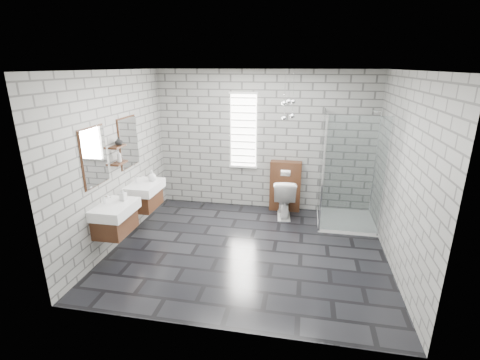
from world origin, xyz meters
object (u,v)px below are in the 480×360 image
(vanity_right, at_px, (143,188))
(toilet, at_px, (284,197))
(vanity_left, at_px, (113,210))
(shower_enclosure, at_px, (342,199))
(cistern_panel, at_px, (285,186))

(vanity_right, distance_m, toilet, 2.60)
(vanity_left, distance_m, shower_enclosure, 3.85)
(vanity_left, distance_m, vanity_right, 0.98)
(vanity_left, distance_m, cistern_panel, 3.29)
(cistern_panel, bearing_deg, vanity_right, -151.15)
(vanity_right, xyz_separation_m, cistern_panel, (2.36, 1.30, -0.26))
(vanity_right, bearing_deg, vanity_left, -90.00)
(vanity_left, relative_size, cistern_panel, 1.57)
(shower_enclosure, bearing_deg, vanity_left, -152.65)
(vanity_right, height_order, cistern_panel, vanity_right)
(vanity_left, height_order, vanity_right, same)
(cistern_panel, relative_size, toilet, 1.34)
(vanity_left, relative_size, vanity_right, 1.00)
(vanity_right, height_order, toilet, vanity_right)
(cistern_panel, bearing_deg, shower_enclosure, -26.33)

